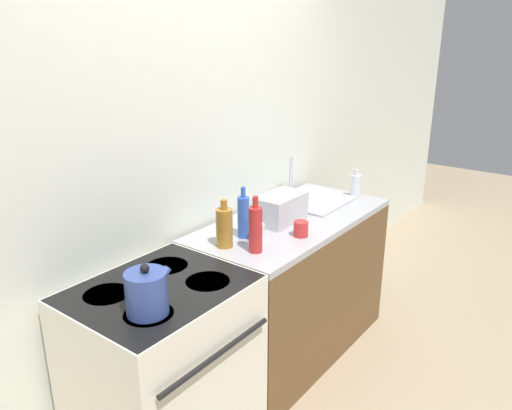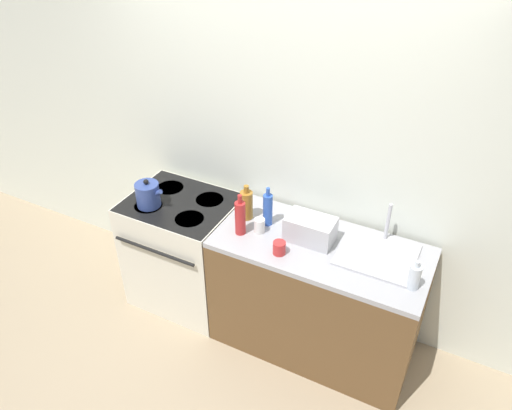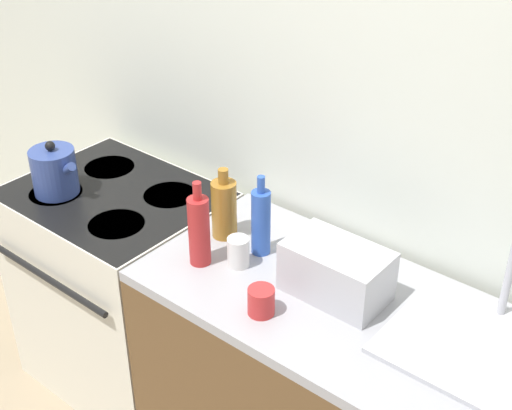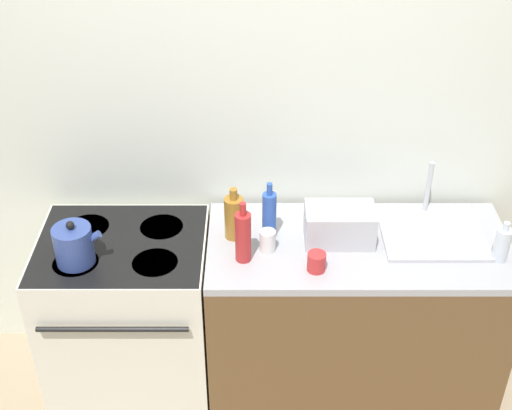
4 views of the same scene
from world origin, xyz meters
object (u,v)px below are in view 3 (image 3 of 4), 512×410
(toaster, at_px, (336,271))
(cup_white, at_px, (238,252))
(bottle_red, at_px, (199,230))
(bottle_blue, at_px, (261,221))
(cup_red, at_px, (261,301))
(bottle_amber, at_px, (224,208))
(stove, at_px, (124,287))
(kettle, at_px, (54,171))

(toaster, height_order, cup_white, toaster)
(toaster, distance_m, bottle_red, 0.46)
(bottle_blue, bearing_deg, cup_red, -50.65)
(toaster, xyz_separation_m, bottle_amber, (-0.48, 0.03, 0.02))
(toaster, xyz_separation_m, bottle_blue, (-0.32, 0.03, 0.04))
(bottle_amber, relative_size, bottle_blue, 0.90)
(stove, relative_size, cup_white, 9.00)
(stove, relative_size, bottle_amber, 3.55)
(stove, bearing_deg, bottle_amber, 6.62)
(cup_white, bearing_deg, stove, 176.32)
(bottle_red, bearing_deg, stove, 169.02)
(kettle, xyz_separation_m, bottle_blue, (0.85, 0.19, 0.03))
(bottle_amber, bearing_deg, stove, -173.38)
(kettle, distance_m, bottle_red, 0.73)
(cup_red, bearing_deg, bottle_red, 166.89)
(stove, height_order, toaster, toaster)
(toaster, relative_size, bottle_amber, 1.21)
(bottle_amber, bearing_deg, toaster, -3.26)
(kettle, height_order, cup_red, kettle)
(kettle, xyz_separation_m, cup_white, (0.84, 0.08, -0.04))
(bottle_amber, distance_m, cup_white, 0.19)
(kettle, height_order, bottle_blue, bottle_blue)
(toaster, bearing_deg, cup_white, -166.85)
(toaster, relative_size, cup_white, 3.07)
(stove, bearing_deg, kettle, -143.20)
(toaster, bearing_deg, bottle_red, -161.81)
(toaster, distance_m, cup_red, 0.25)
(cup_red, bearing_deg, kettle, 176.92)
(bottle_amber, height_order, bottle_red, bottle_red)
(bottle_red, height_order, cup_red, bottle_red)
(bottle_amber, height_order, bottle_blue, bottle_blue)
(bottle_blue, bearing_deg, cup_white, -94.64)
(stove, height_order, bottle_red, bottle_red)
(toaster, relative_size, cup_red, 3.62)
(toaster, height_order, cup_red, toaster)
(bottle_red, bearing_deg, bottle_blue, 55.89)
(cup_white, bearing_deg, cup_red, -33.80)
(bottle_blue, relative_size, cup_red, 3.31)
(stove, xyz_separation_m, cup_white, (0.67, -0.04, 0.50))
(toaster, distance_m, bottle_blue, 0.32)
(kettle, bearing_deg, toaster, 7.79)
(kettle, bearing_deg, bottle_amber, 15.18)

